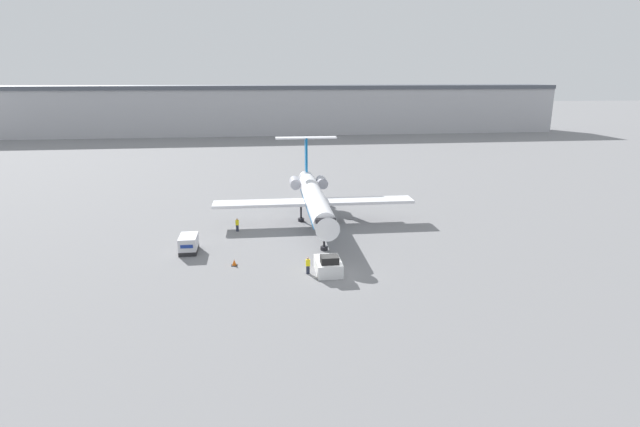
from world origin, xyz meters
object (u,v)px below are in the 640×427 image
traffic_cone_left (234,263)px  worker_by_wing (237,225)px  worker_near_tug (308,265)px  luggage_cart (189,244)px  airplane_main (314,197)px  pushback_tug (328,265)px

traffic_cone_left → worker_by_wing: bearing=90.2°
worker_by_wing → worker_near_tug: bearing=-63.7°
luggage_cart → airplane_main: bearing=32.8°
worker_by_wing → traffic_cone_left: bearing=-89.8°
airplane_main → worker_near_tug: (-2.59, -17.09, -2.42)m
airplane_main → pushback_tug: bearing=-92.1°
luggage_cart → traffic_cone_left: (4.96, -4.64, -0.60)m
airplane_main → traffic_cone_left: (-9.65, -14.05, -2.98)m
pushback_tug → worker_by_wing: size_ratio=2.28×
worker_by_wing → traffic_cone_left: worker_by_wing is taller
traffic_cone_left → luggage_cart: bearing=136.9°
luggage_cart → worker_by_wing: bearing=53.6°
airplane_main → pushback_tug: 17.27m
luggage_cart → worker_by_wing: 8.31m
pushback_tug → worker_by_wing: pushback_tug is taller
traffic_cone_left → worker_near_tug: bearing=-23.3°
airplane_main → luggage_cart: bearing=-147.2°
airplane_main → traffic_cone_left: 17.30m
airplane_main → worker_by_wing: bearing=-164.3°
pushback_tug → worker_near_tug: pushback_tug is taller
luggage_cart → worker_near_tug: (12.02, -7.69, -0.04)m
pushback_tug → airplane_main: bearing=87.9°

